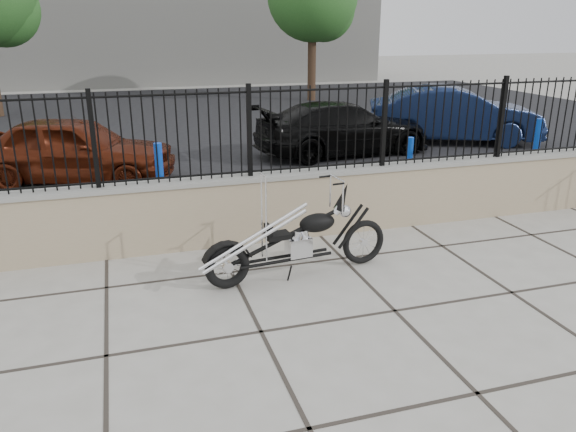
{
  "coord_description": "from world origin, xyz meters",
  "views": [
    {
      "loc": [
        -2.69,
        -4.85,
        2.96
      ],
      "look_at": [
        -0.77,
        1.48,
        0.68
      ],
      "focal_mm": 35.0,
      "sensor_mm": 36.0,
      "label": 1
    }
  ],
  "objects_px": {
    "car_red": "(75,149)",
    "car_blue": "(454,115)",
    "car_black": "(343,128)",
    "chopper_motorcycle": "(295,224)"
  },
  "relations": [
    {
      "from": "chopper_motorcycle",
      "to": "car_red",
      "type": "bearing_deg",
      "value": 111.21
    },
    {
      "from": "car_red",
      "to": "car_black",
      "type": "distance_m",
      "value": 5.97
    },
    {
      "from": "chopper_motorcycle",
      "to": "car_red",
      "type": "relative_size",
      "value": 0.6
    },
    {
      "from": "chopper_motorcycle",
      "to": "car_blue",
      "type": "relative_size",
      "value": 0.53
    },
    {
      "from": "chopper_motorcycle",
      "to": "car_black",
      "type": "height_order",
      "value": "chopper_motorcycle"
    },
    {
      "from": "car_blue",
      "to": "car_red",
      "type": "bearing_deg",
      "value": 120.95
    },
    {
      "from": "chopper_motorcycle",
      "to": "car_red",
      "type": "distance_m",
      "value": 6.05
    },
    {
      "from": "car_blue",
      "to": "car_black",
      "type": "bearing_deg",
      "value": 121.37
    },
    {
      "from": "car_red",
      "to": "car_blue",
      "type": "distance_m",
      "value": 9.28
    },
    {
      "from": "chopper_motorcycle",
      "to": "car_red",
      "type": "xyz_separation_m",
      "value": [
        -2.77,
        5.38,
        -0.04
      ]
    }
  ]
}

